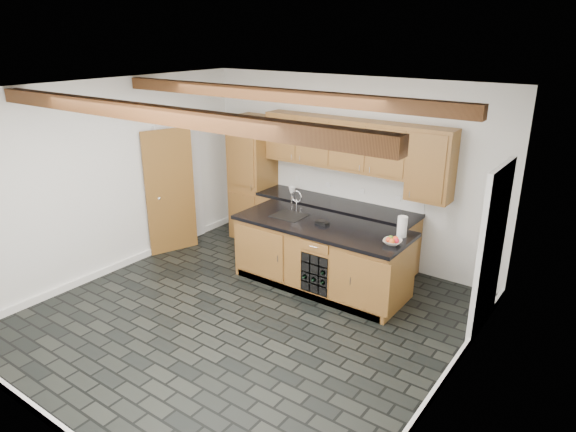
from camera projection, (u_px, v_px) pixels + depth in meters
The scene contains 10 objects.
ground at pixel (245, 317), 6.47m from camera, with size 5.00×5.00×0.00m, color black.
room_shell at pixel (264, 191), 6.40m from camera, with size 5.01×5.00×5.00m.
back_cabinetry at pixel (317, 195), 8.04m from camera, with size 3.65×0.62×2.20m.
island at pixel (321, 256), 7.12m from camera, with size 2.48×0.96×0.93m.
faucet at pixel (291, 213), 7.29m from camera, with size 0.45×0.40×0.34m.
kitchen_scale at pixel (322, 223), 6.95m from camera, with size 0.19×0.13×0.05m.
fruit_bowl at pixel (392, 242), 6.30m from camera, with size 0.23×0.23×0.06m, color beige.
fruit_cluster at pixel (393, 240), 6.29m from camera, with size 0.16×0.17×0.07m.
paper_towel at pixel (402, 227), 6.50m from camera, with size 0.13×0.13×0.27m, color white.
mug at pixel (292, 190), 8.29m from camera, with size 0.11×0.11×0.11m, color white.
Camera 1 is at (3.74, -4.26, 3.40)m, focal length 32.00 mm.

